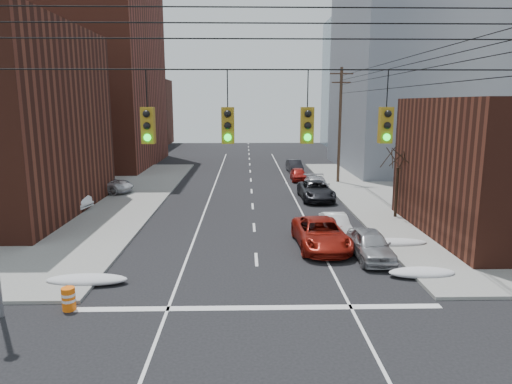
{
  "coord_description": "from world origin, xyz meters",
  "views": [
    {
      "loc": [
        -0.51,
        -9.75,
        7.71
      ],
      "look_at": [
        0.04,
        14.31,
        3.0
      ],
      "focal_mm": 32.0,
      "sensor_mm": 36.0,
      "label": 1
    }
  ],
  "objects_px": {
    "parked_car_f": "(294,166)",
    "lot_car_d": "(41,192)",
    "parked_car_a": "(370,245)",
    "red_pickup": "(321,234)",
    "lot_car_a": "(58,199)",
    "parked_car_b": "(336,225)",
    "lot_car_b": "(103,184)",
    "parked_car_d": "(316,186)",
    "lot_car_c": "(2,198)",
    "parked_car_c": "(316,190)",
    "parked_car_e": "(298,174)",
    "construction_barrel": "(69,299)"
  },
  "relations": [
    {
      "from": "parked_car_f",
      "to": "lot_car_d",
      "type": "distance_m",
      "value": 26.73
    },
    {
      "from": "parked_car_a",
      "to": "red_pickup",
      "type": "bearing_deg",
      "value": 138.76
    },
    {
      "from": "lot_car_a",
      "to": "parked_car_b",
      "type": "bearing_deg",
      "value": -95.58
    },
    {
      "from": "parked_car_f",
      "to": "lot_car_b",
      "type": "height_order",
      "value": "lot_car_b"
    },
    {
      "from": "parked_car_d",
      "to": "parked_car_b",
      "type": "bearing_deg",
      "value": -91.15
    },
    {
      "from": "parked_car_b",
      "to": "parked_car_f",
      "type": "relative_size",
      "value": 0.91
    },
    {
      "from": "red_pickup",
      "to": "lot_car_c",
      "type": "xyz_separation_m",
      "value": [
        -21.92,
        9.4,
        0.08
      ]
    },
    {
      "from": "red_pickup",
      "to": "parked_car_c",
      "type": "relative_size",
      "value": 1.03
    },
    {
      "from": "parked_car_a",
      "to": "lot_car_c",
      "type": "relative_size",
      "value": 0.88
    },
    {
      "from": "parked_car_c",
      "to": "lot_car_c",
      "type": "height_order",
      "value": "lot_car_c"
    },
    {
      "from": "parked_car_a",
      "to": "parked_car_f",
      "type": "bearing_deg",
      "value": 89.92
    },
    {
      "from": "parked_car_a",
      "to": "lot_car_b",
      "type": "distance_m",
      "value": 25.05
    },
    {
      "from": "lot_car_c",
      "to": "parked_car_f",
      "type": "bearing_deg",
      "value": -74.75
    },
    {
      "from": "parked_car_b",
      "to": "parked_car_f",
      "type": "height_order",
      "value": "parked_car_f"
    },
    {
      "from": "parked_car_d",
      "to": "parked_car_f",
      "type": "relative_size",
      "value": 1.25
    },
    {
      "from": "lot_car_a",
      "to": "lot_car_d",
      "type": "xyz_separation_m",
      "value": [
        -2.45,
        2.98,
        -0.06
      ]
    },
    {
      "from": "parked_car_d",
      "to": "parked_car_e",
      "type": "height_order",
      "value": "parked_car_d"
    },
    {
      "from": "parked_car_d",
      "to": "construction_barrel",
      "type": "relative_size",
      "value": 5.81
    },
    {
      "from": "parked_car_b",
      "to": "construction_barrel",
      "type": "bearing_deg",
      "value": -143.15
    },
    {
      "from": "parked_car_d",
      "to": "lot_car_d",
      "type": "relative_size",
      "value": 1.23
    },
    {
      "from": "parked_car_c",
      "to": "parked_car_e",
      "type": "xyz_separation_m",
      "value": [
        -0.37,
        9.22,
        -0.12
      ]
    },
    {
      "from": "parked_car_a",
      "to": "lot_car_c",
      "type": "bearing_deg",
      "value": 153.55
    },
    {
      "from": "parked_car_a",
      "to": "parked_car_c",
      "type": "relative_size",
      "value": 0.79
    },
    {
      "from": "parked_car_c",
      "to": "lot_car_c",
      "type": "relative_size",
      "value": 1.12
    },
    {
      "from": "red_pickup",
      "to": "lot_car_d",
      "type": "xyz_separation_m",
      "value": [
        -20.05,
        11.75,
        0.09
      ]
    },
    {
      "from": "parked_car_f",
      "to": "lot_car_b",
      "type": "bearing_deg",
      "value": -148.31
    },
    {
      "from": "parked_car_c",
      "to": "parked_car_d",
      "type": "distance_m",
      "value": 1.96
    },
    {
      "from": "parked_car_b",
      "to": "lot_car_a",
      "type": "relative_size",
      "value": 0.8
    },
    {
      "from": "lot_car_c",
      "to": "lot_car_d",
      "type": "bearing_deg",
      "value": -61.14
    },
    {
      "from": "parked_car_f",
      "to": "lot_car_d",
      "type": "bearing_deg",
      "value": -147.1
    },
    {
      "from": "red_pickup",
      "to": "parked_car_b",
      "type": "distance_m",
      "value": 2.68
    },
    {
      "from": "red_pickup",
      "to": "parked_car_a",
      "type": "relative_size",
      "value": 1.3
    },
    {
      "from": "parked_car_c",
      "to": "parked_car_e",
      "type": "relative_size",
      "value": 1.45
    },
    {
      "from": "parked_car_e",
      "to": "lot_car_b",
      "type": "distance_m",
      "value": 18.72
    },
    {
      "from": "parked_car_b",
      "to": "construction_barrel",
      "type": "xyz_separation_m",
      "value": [
        -12.02,
        -9.72,
        -0.16
      ]
    },
    {
      "from": "parked_car_d",
      "to": "lot_car_b",
      "type": "bearing_deg",
      "value": 179.94
    },
    {
      "from": "parked_car_d",
      "to": "lot_car_b",
      "type": "distance_m",
      "value": 18.25
    },
    {
      "from": "lot_car_a",
      "to": "construction_barrel",
      "type": "relative_size",
      "value": 5.32
    },
    {
      "from": "parked_car_d",
      "to": "parked_car_f",
      "type": "height_order",
      "value": "parked_car_d"
    },
    {
      "from": "lot_car_d",
      "to": "parked_car_f",
      "type": "bearing_deg",
      "value": -63.25
    },
    {
      "from": "red_pickup",
      "to": "lot_car_a",
      "type": "distance_m",
      "value": 19.66
    },
    {
      "from": "lot_car_d",
      "to": "parked_car_b",
      "type": "bearing_deg",
      "value": -123.36
    },
    {
      "from": "lot_car_c",
      "to": "lot_car_d",
      "type": "height_order",
      "value": "lot_car_d"
    },
    {
      "from": "parked_car_a",
      "to": "construction_barrel",
      "type": "xyz_separation_m",
      "value": [
        -12.95,
        -5.54,
        -0.27
      ]
    },
    {
      "from": "parked_car_a",
      "to": "parked_car_b",
      "type": "bearing_deg",
      "value": 101.07
    },
    {
      "from": "parked_car_f",
      "to": "lot_car_c",
      "type": "height_order",
      "value": "lot_car_c"
    },
    {
      "from": "parked_car_e",
      "to": "lot_car_c",
      "type": "relative_size",
      "value": 0.77
    },
    {
      "from": "parked_car_f",
      "to": "lot_car_b",
      "type": "xyz_separation_m",
      "value": [
        -17.74,
        -12.47,
        0.19
      ]
    },
    {
      "from": "lot_car_a",
      "to": "lot_car_b",
      "type": "relative_size",
      "value": 0.91
    },
    {
      "from": "parked_car_d",
      "to": "lot_car_b",
      "type": "xyz_separation_m",
      "value": [
        -18.24,
        0.72,
        0.12
      ]
    }
  ]
}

